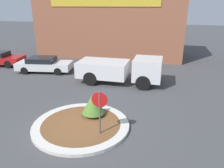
% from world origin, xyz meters
% --- Properties ---
extents(ground_plane, '(120.00, 120.00, 0.00)m').
position_xyz_m(ground_plane, '(0.00, 0.00, 0.00)').
color(ground_plane, '#474749').
extents(traffic_island, '(4.58, 4.58, 0.15)m').
position_xyz_m(traffic_island, '(0.00, 0.00, 0.07)').
color(traffic_island, beige).
rests_on(traffic_island, ground_plane).
extents(stop_sign, '(0.69, 0.07, 2.11)m').
position_xyz_m(stop_sign, '(1.11, -0.54, 1.45)').
color(stop_sign, '#4C4C51').
rests_on(stop_sign, ground_plane).
extents(island_shrub, '(1.15, 1.15, 1.17)m').
position_xyz_m(island_shrub, '(0.30, 0.96, 0.81)').
color(island_shrub, brown).
rests_on(island_shrub, traffic_island).
extents(utility_truck, '(6.05, 2.44, 1.94)m').
position_xyz_m(utility_truck, '(0.52, 6.54, 1.05)').
color(utility_truck, silver).
rests_on(utility_truck, ground_plane).
extents(storefront_building, '(15.61, 6.07, 6.54)m').
position_xyz_m(storefront_building, '(-2.62, 15.89, 3.27)').
color(storefront_building, '#93563D').
rests_on(storefront_building, ground_plane).
extents(parked_sedan_white, '(4.82, 2.59, 1.26)m').
position_xyz_m(parked_sedan_white, '(-6.44, 7.71, 0.65)').
color(parked_sedan_white, silver).
rests_on(parked_sedan_white, ground_plane).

